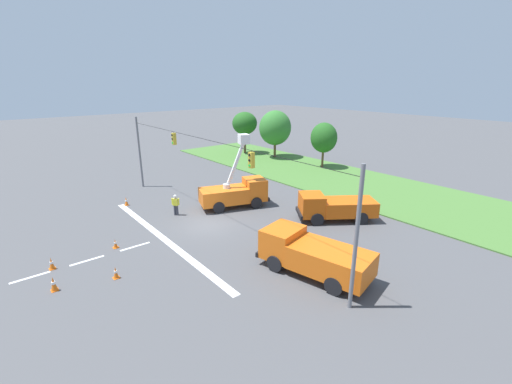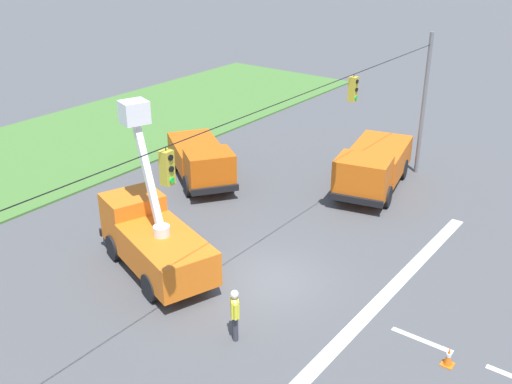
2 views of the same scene
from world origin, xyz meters
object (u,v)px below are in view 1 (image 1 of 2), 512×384
Objects in this scene: tree_centre at (324,138)px; traffic_cone_mid_right at (54,284)px; traffic_cone_mid_left at (126,201)px; utility_truck_support_near at (334,206)px; traffic_cone_foreground_left at (116,273)px; road_worker at (176,204)px; traffic_cone_near_bucket at (115,244)px; traffic_cone_foreground_right at (51,263)px; tree_far_west at (245,123)px; tree_west at (275,128)px; utility_truck_bucket_lift at (236,191)px; utility_truck_support_far at (312,254)px.

tree_centre is 6.97× the size of traffic_cone_mid_right.
traffic_cone_mid_right is (10.68, -7.56, 0.03)m from traffic_cone_mid_left.
tree_centre is 17.67m from utility_truck_support_near.
road_worker is at bearing 133.12° from traffic_cone_foreground_left.
traffic_cone_mid_right is 1.29× the size of traffic_cone_near_bucket.
traffic_cone_foreground_left is 0.95× the size of traffic_cone_foreground_right.
tree_far_west is 3.52× the size of road_worker.
traffic_cone_foreground_left is 3.04m from traffic_cone_mid_right.
traffic_cone_near_bucket is (7.74, -3.45, -0.08)m from traffic_cone_mid_left.
tree_west is at bearing -175.21° from tree_centre.
tree_far_west is at bearing 157.46° from utility_truck_support_near.
utility_truck_support_near is at bearing 40.00° from traffic_cone_mid_left.
traffic_cone_near_bucket is at bearing -78.01° from tree_centre.
utility_truck_bucket_lift reaches higher than traffic_cone_mid_right.
utility_truck_support_near is 7.65× the size of traffic_cone_mid_right.
utility_truck_support_far is at bearing 8.30° from road_worker.
utility_truck_bucket_lift is 5.27m from road_worker.
utility_truck_support_far is (24.47, -19.35, -3.05)m from tree_west.
traffic_cone_near_bucket is (19.20, -25.53, -4.24)m from tree_far_west.
tree_west reaches higher than traffic_cone_near_bucket.
tree_far_west reaches higher than tree_centre.
traffic_cone_near_bucket is at bearing 125.57° from traffic_cone_mid_right.
traffic_cone_mid_right is (5.72, -9.92, -0.59)m from road_worker.
tree_centre is 7.44× the size of traffic_cone_mid_left.
traffic_cone_mid_right is at bearing -53.24° from tree_far_west.
utility_truck_support_far is (16.22, -20.04, -2.61)m from tree_centre.
traffic_cone_near_bucket is at bearing -53.06° from tree_far_west.
traffic_cone_foreground_left is (5.08, -12.04, -1.03)m from utility_truck_bucket_lift.
tree_west is at bearing 128.36° from utility_truck_bucket_lift.
traffic_cone_near_bucket is at bearing -24.00° from traffic_cone_mid_left.
tree_far_west is 9.84× the size of traffic_cone_near_bucket.
traffic_cone_mid_left is at bearing 158.07° from traffic_cone_foreground_left.
tree_far_west is 35.48m from traffic_cone_foreground_left.
tree_west is 24.33m from road_worker.
tree_west is 9.53× the size of traffic_cone_foreground_left.
traffic_cone_foreground_left is at bearing -126.37° from utility_truck_support_far.
utility_truck_support_far is 11.09m from traffic_cone_foreground_left.
tree_far_west is 8.43× the size of traffic_cone_foreground_right.
traffic_cone_foreground_left is at bearing 74.22° from traffic_cone_mid_right.
traffic_cone_foreground_left is (6.55, -6.99, -0.66)m from road_worker.
road_worker is (-13.11, -1.91, -0.21)m from utility_truck_support_far.
road_worker is at bearing -61.87° from tree_west.
traffic_cone_near_bucket is at bearing -62.40° from tree_west.
traffic_cone_foreground_right is at bearing 172.68° from traffic_cone_mid_right.
traffic_cone_mid_left is 13.08m from traffic_cone_mid_right.
tree_west reaches higher than traffic_cone_mid_left.
utility_truck_support_far reaches higher than traffic_cone_mid_right.
utility_truck_support_near reaches higher than road_worker.
tree_centre is 25.91m from utility_truck_support_far.
tree_west is 1.07× the size of utility_truck_support_near.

